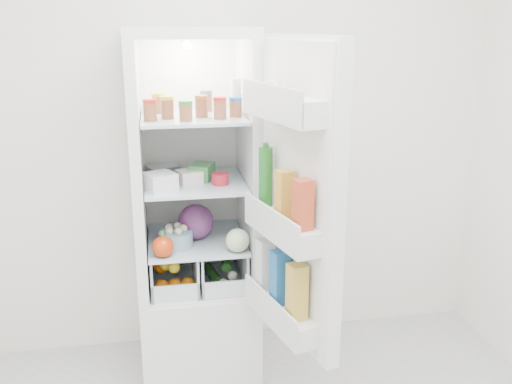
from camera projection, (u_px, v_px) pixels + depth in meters
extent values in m
cube|color=white|center=(225.00, 121.00, 3.12)|extent=(3.00, 0.02, 2.60)
cube|color=white|center=(199.00, 322.00, 3.11)|extent=(0.60, 0.60, 0.50)
cube|color=white|center=(189.00, 32.00, 2.67)|extent=(0.60, 0.60, 0.05)
cube|color=white|center=(190.00, 155.00, 3.12)|extent=(0.60, 0.05, 1.25)
cube|color=white|center=(138.00, 169.00, 2.81)|extent=(0.05, 0.60, 1.25)
cube|color=white|center=(248.00, 164.00, 2.91)|extent=(0.05, 0.60, 1.25)
cube|color=white|center=(190.00, 156.00, 3.09)|extent=(0.50, 0.01, 1.25)
sphere|color=white|center=(187.00, 45.00, 2.89)|extent=(0.05, 0.05, 0.05)
cube|color=silver|center=(196.00, 240.00, 2.94)|extent=(0.49, 0.53, 0.01)
cube|color=silver|center=(194.00, 182.00, 2.86)|extent=(0.49, 0.53, 0.02)
cube|color=silver|center=(192.00, 117.00, 2.76)|extent=(0.49, 0.53, 0.02)
cylinder|color=#B21919|center=(150.00, 112.00, 2.59)|extent=(0.06, 0.06, 0.08)
cylinder|color=gold|center=(167.00, 110.00, 2.65)|extent=(0.06, 0.06, 0.08)
cylinder|color=#267226|center=(186.00, 112.00, 2.59)|extent=(0.06, 0.06, 0.08)
cylinder|color=brown|center=(201.00, 108.00, 2.69)|extent=(0.06, 0.06, 0.08)
cylinder|color=#B21919|center=(220.00, 110.00, 2.64)|extent=(0.06, 0.06, 0.08)
cylinder|color=#194C8C|center=(236.00, 108.00, 2.70)|extent=(0.06, 0.06, 0.08)
cylinder|color=#BF8C19|center=(158.00, 105.00, 2.81)|extent=(0.06, 0.06, 0.08)
cylinder|color=#4C4C4C|center=(206.00, 103.00, 2.87)|extent=(0.06, 0.06, 0.08)
cylinder|color=white|center=(236.00, 97.00, 2.77)|extent=(0.06, 0.06, 0.17)
cube|color=silver|center=(160.00, 182.00, 2.68)|extent=(0.17, 0.17, 0.08)
cube|color=silver|center=(189.00, 177.00, 2.81)|extent=(0.14, 0.14, 0.06)
cylinder|color=red|center=(220.00, 179.00, 2.78)|extent=(0.09, 0.09, 0.06)
cube|color=silver|center=(163.00, 169.00, 3.00)|extent=(0.19, 0.16, 0.04)
cube|color=#3F8C44|center=(202.00, 172.00, 2.87)|extent=(0.15, 0.17, 0.08)
sphere|color=#5F205B|center=(196.00, 222.00, 2.92)|extent=(0.18, 0.18, 0.18)
sphere|color=red|center=(163.00, 247.00, 2.70)|extent=(0.10, 0.10, 0.10)
cylinder|color=#7FA9BE|center=(176.00, 239.00, 2.83)|extent=(0.22, 0.22, 0.08)
sphere|color=beige|center=(237.00, 240.00, 2.76)|extent=(0.12, 0.12, 0.12)
sphere|color=orange|center=(162.00, 286.00, 2.85)|extent=(0.07, 0.07, 0.07)
sphere|color=orange|center=(175.00, 285.00, 2.86)|extent=(0.07, 0.07, 0.07)
sphere|color=orange|center=(188.00, 284.00, 2.88)|extent=(0.07, 0.07, 0.07)
sphere|color=orange|center=(161.00, 267.00, 2.95)|extent=(0.07, 0.07, 0.07)
sphere|color=orange|center=(174.00, 266.00, 2.96)|extent=(0.07, 0.07, 0.07)
sphere|color=yellow|center=(166.00, 265.00, 2.89)|extent=(0.06, 0.06, 0.06)
sphere|color=yellow|center=(179.00, 255.00, 3.00)|extent=(0.06, 0.06, 0.06)
sphere|color=yellow|center=(174.00, 267.00, 2.86)|extent=(0.06, 0.06, 0.06)
cylinder|color=#1C4A18|center=(213.00, 274.00, 3.02)|extent=(0.09, 0.21, 0.05)
cylinder|color=#1C4A18|center=(227.00, 261.00, 3.06)|extent=(0.08, 0.21, 0.05)
sphere|color=white|center=(223.00, 283.00, 2.91)|extent=(0.05, 0.05, 0.05)
sphere|color=white|center=(232.00, 276.00, 2.93)|extent=(0.05, 0.05, 0.05)
cube|color=white|center=(301.00, 196.00, 2.38)|extent=(0.21, 0.60, 1.30)
cube|color=white|center=(293.00, 197.00, 2.36)|extent=(0.15, 0.55, 1.26)
cube|color=silver|center=(284.00, 107.00, 2.24)|extent=(0.23, 0.51, 0.10)
cube|color=silver|center=(282.00, 227.00, 2.38)|extent=(0.23, 0.51, 0.10)
cube|color=silver|center=(281.00, 313.00, 2.49)|extent=(0.23, 0.51, 0.10)
sphere|color=#905841|center=(297.00, 95.00, 2.11)|extent=(0.05, 0.05, 0.05)
sphere|color=#905841|center=(287.00, 93.00, 2.18)|extent=(0.05, 0.05, 0.05)
sphere|color=#905841|center=(278.00, 91.00, 2.25)|extent=(0.05, 0.05, 0.05)
sphere|color=#905841|center=(269.00, 89.00, 2.32)|extent=(0.05, 0.05, 0.05)
cylinder|color=#1B611E|center=(266.00, 177.00, 2.46)|extent=(0.06, 0.06, 0.26)
cube|color=gold|center=(285.00, 194.00, 2.31)|extent=(0.08, 0.08, 0.20)
cube|color=#C24222|center=(303.00, 205.00, 2.18)|extent=(0.08, 0.08, 0.20)
cube|color=white|center=(265.00, 264.00, 2.57)|extent=(0.09, 0.09, 0.24)
cube|color=#2164A9|center=(280.00, 277.00, 2.44)|extent=(0.09, 0.09, 0.24)
cube|color=gold|center=(297.00, 292.00, 2.31)|extent=(0.09, 0.09, 0.24)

